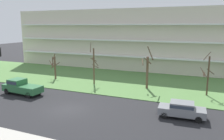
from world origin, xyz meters
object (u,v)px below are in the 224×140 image
Objects in this scene: tree_far_left at (55,66)px; pickup_green_near_left at (21,87)px; tree_center at (147,70)px; tree_right at (208,75)px; tree_left at (94,65)px; sedan_gray_center_left at (182,109)px.

pickup_green_near_left is at bearing -82.69° from tree_far_left.
tree_right is at bearing -2.20° from tree_center.
tree_left reaches higher than tree_right.
tree_right reaches higher than pickup_green_near_left.
sedan_gray_center_left is (21.21, -8.70, -1.27)m from tree_far_left.
tree_left is at bearing -175.81° from tree_center.
tree_far_left is 15.65m from tree_center.
tree_far_left is 0.77× the size of pickup_green_near_left.
tree_center is at bearing -145.95° from pickup_green_near_left.
pickup_green_near_left is (-22.29, -8.35, -1.72)m from tree_right.
tree_center reaches higher than pickup_green_near_left.
tree_center is at bearing 177.80° from tree_right.
sedan_gray_center_left is (13.58, -8.08, -2.11)m from tree_left.
tree_left is 8.05m from tree_center.
tree_right is 1.25× the size of sedan_gray_center_left.
tree_center is 7.77m from tree_right.
tree_left is 1.14× the size of tree_right.
tree_left reaches higher than tree_center.
tree_center is 1.11× the size of pickup_green_near_left.
tree_center is 10.46m from sedan_gray_center_left.
tree_right is at bearing -156.17° from pickup_green_near_left.
tree_center is (15.64, -0.04, 0.54)m from tree_far_left.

